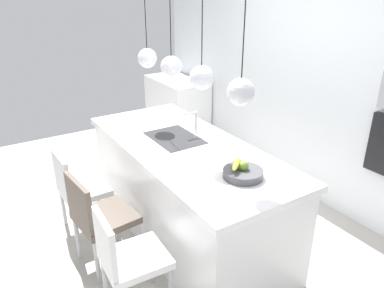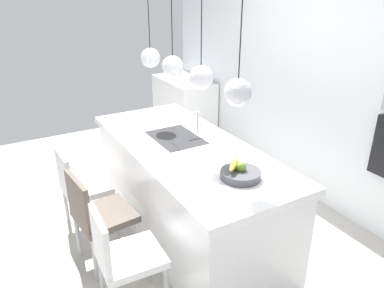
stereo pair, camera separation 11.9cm
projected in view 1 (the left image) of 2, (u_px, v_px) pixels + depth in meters
The scene contains 14 objects.
floor at pixel (187, 233), 3.71m from camera, with size 6.60×6.60×0.00m, color #BCB7AD.
back_wall at pixel (317, 83), 3.99m from camera, with size 6.00×0.10×2.60m, color white.
kitchen_island at pixel (186, 191), 3.52m from camera, with size 2.31×0.98×0.95m.
sink_basin at pixel (175, 138), 3.49m from camera, with size 0.56×0.40×0.02m, color #2D2D30.
faucet at pixel (194, 119), 3.53m from camera, with size 0.02×0.17×0.22m.
fruit_bowl at pixel (242, 171), 2.78m from camera, with size 0.30×0.30×0.14m.
side_counter at pixel (177, 107), 6.02m from camera, with size 1.10×0.60×0.89m, color white.
chair_near at pixel (78, 187), 3.59m from camera, with size 0.44×0.44×0.85m.
chair_middle at pixel (98, 215), 3.11m from camera, with size 0.50×0.50×0.88m.
chair_far at pixel (127, 257), 2.65m from camera, with size 0.43×0.47×0.87m.
pendant_light_left at pixel (147, 58), 3.62m from camera, with size 0.19×0.19×0.79m.
pendant_light_center_left at pixel (171, 67), 3.25m from camera, with size 0.19×0.19×0.79m.
pendant_light_center_right at pixel (202, 77), 2.88m from camera, with size 0.19×0.19×0.79m.
pendant_light_right at pixel (241, 92), 2.51m from camera, with size 0.19×0.19×0.79m.
Camera 1 is at (2.61, -1.57, 2.29)m, focal length 34.92 mm.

